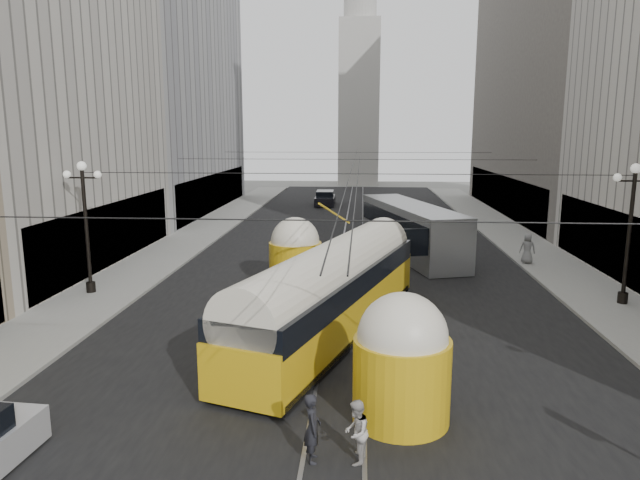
% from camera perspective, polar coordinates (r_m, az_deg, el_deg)
% --- Properties ---
extents(road, '(20.00, 85.00, 0.02)m').
position_cam_1_polar(road, '(41.37, 3.30, -0.24)').
color(road, black).
rests_on(road, ground).
extents(sidewalk_left, '(4.00, 72.00, 0.15)m').
position_cam_1_polar(sidewalk_left, '(46.53, -11.57, 0.88)').
color(sidewalk_left, gray).
rests_on(sidewalk_left, ground).
extents(sidewalk_right, '(4.00, 72.00, 0.15)m').
position_cam_1_polar(sidewalk_right, '(46.22, 18.42, 0.48)').
color(sidewalk_right, gray).
rests_on(sidewalk_right, ground).
extents(rail_left, '(0.12, 85.00, 0.04)m').
position_cam_1_polar(rail_left, '(41.39, 2.27, -0.23)').
color(rail_left, gray).
rests_on(rail_left, ground).
extents(rail_right, '(0.12, 85.00, 0.04)m').
position_cam_1_polar(rail_right, '(41.37, 4.34, -0.25)').
color(rail_right, gray).
rests_on(rail_right, ground).
extents(building_left_far, '(12.60, 28.60, 28.60)m').
position_cam_1_polar(building_left_far, '(60.11, -16.55, 16.47)').
color(building_left_far, '#999999').
rests_on(building_left_far, ground).
extents(building_right_far, '(12.60, 32.60, 32.60)m').
position_cam_1_polar(building_right_far, '(59.97, 24.28, 17.93)').
color(building_right_far, '#514C47').
rests_on(building_right_far, ground).
extents(distant_tower, '(6.00, 6.00, 31.36)m').
position_cam_1_polar(distant_tower, '(88.40, 3.94, 15.33)').
color(distant_tower, '#B2AFA8').
rests_on(distant_tower, ground).
extents(lamppost_left_mid, '(1.86, 0.44, 6.37)m').
position_cam_1_polar(lamppost_left_mid, '(29.54, -22.38, 1.90)').
color(lamppost_left_mid, black).
rests_on(lamppost_left_mid, sidewalk_left).
extents(lamppost_right_mid, '(1.86, 0.44, 6.37)m').
position_cam_1_polar(lamppost_right_mid, '(29.03, 28.59, 1.25)').
color(lamppost_right_mid, black).
rests_on(lamppost_right_mid, sidewalk_right).
extents(catenary, '(25.00, 72.00, 0.23)m').
position_cam_1_polar(catenary, '(39.65, 3.54, 7.85)').
color(catenary, black).
rests_on(catenary, ground).
extents(streetcar, '(7.17, 16.13, 3.70)m').
position_cam_1_polar(streetcar, '(22.35, 1.25, -5.00)').
color(streetcar, gold).
rests_on(streetcar, ground).
extents(city_bus, '(6.17, 13.33, 3.27)m').
position_cam_1_polar(city_bus, '(37.44, 9.04, 1.27)').
color(city_bus, '#999B9E').
rests_on(city_bus, ground).
extents(sedan_white_far, '(2.88, 4.36, 1.27)m').
position_cam_1_polar(sedan_white_far, '(55.15, 7.59, 3.05)').
color(sedan_white_far, silver).
rests_on(sedan_white_far, ground).
extents(sedan_dark_far, '(2.16, 5.07, 1.59)m').
position_cam_1_polar(sedan_dark_far, '(62.31, 0.51, 4.16)').
color(sedan_dark_far, black).
rests_on(sedan_dark_far, ground).
extents(pedestrian_crossing_a, '(0.49, 0.68, 1.73)m').
position_cam_1_polar(pedestrian_crossing_a, '(14.45, -0.76, -18.27)').
color(pedestrian_crossing_a, black).
rests_on(pedestrian_crossing_a, ground).
extents(pedestrian_crossing_b, '(0.72, 0.86, 1.58)m').
position_cam_1_polar(pedestrian_crossing_b, '(14.46, 3.63, -18.62)').
color(pedestrian_crossing_b, '#B5B0A9').
rests_on(pedestrian_crossing_b, ground).
extents(pedestrian_sidewalk_right, '(0.98, 0.71, 1.81)m').
position_cam_1_polar(pedestrian_sidewalk_right, '(36.13, 20.03, -0.78)').
color(pedestrian_sidewalk_right, gray).
rests_on(pedestrian_sidewalk_right, sidewalk_right).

